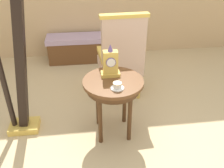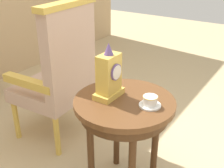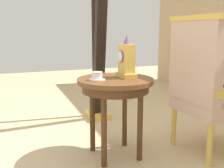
{
  "view_description": "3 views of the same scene",
  "coord_description": "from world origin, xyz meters",
  "px_view_note": "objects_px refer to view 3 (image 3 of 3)",
  "views": [
    {
      "loc": [
        -0.31,
        -2.01,
        1.86
      ],
      "look_at": [
        -0.05,
        0.02,
        0.63
      ],
      "focal_mm": 39.28,
      "sensor_mm": 36.0,
      "label": 1
    },
    {
      "loc": [
        -1.3,
        -0.72,
        1.46
      ],
      "look_at": [
        0.03,
        0.18,
        0.7
      ],
      "focal_mm": 45.77,
      "sensor_mm": 36.0,
      "label": 2
    },
    {
      "loc": [
        1.88,
        -0.71,
        1.02
      ],
      "look_at": [
        -0.0,
        0.01,
        0.62
      ],
      "focal_mm": 42.39,
      "sensor_mm": 36.0,
      "label": 3
    }
  ],
  "objects_px": {
    "side_table": "(115,89)",
    "teacup_left": "(97,76)",
    "harp": "(98,59)",
    "mantel_clock": "(126,61)",
    "armchair": "(204,84)"
  },
  "relations": [
    {
      "from": "side_table",
      "to": "harp",
      "type": "distance_m",
      "value": 0.97
    },
    {
      "from": "teacup_left",
      "to": "mantel_clock",
      "type": "bearing_deg",
      "value": 97.27
    },
    {
      "from": "harp",
      "to": "teacup_left",
      "type": "bearing_deg",
      "value": -18.39
    },
    {
      "from": "teacup_left",
      "to": "armchair",
      "type": "height_order",
      "value": "armchair"
    },
    {
      "from": "mantel_clock",
      "to": "armchair",
      "type": "bearing_deg",
      "value": 70.97
    },
    {
      "from": "teacup_left",
      "to": "armchair",
      "type": "bearing_deg",
      "value": 78.43
    },
    {
      "from": "mantel_clock",
      "to": "side_table",
      "type": "bearing_deg",
      "value": -81.65
    },
    {
      "from": "teacup_left",
      "to": "side_table",
      "type": "bearing_deg",
      "value": 96.59
    },
    {
      "from": "mantel_clock",
      "to": "harp",
      "type": "height_order",
      "value": "harp"
    },
    {
      "from": "armchair",
      "to": "harp",
      "type": "xyz_separation_m",
      "value": [
        -1.14,
        -0.55,
        0.11
      ]
    },
    {
      "from": "mantel_clock",
      "to": "armchair",
      "type": "relative_size",
      "value": 0.29
    },
    {
      "from": "mantel_clock",
      "to": "armchair",
      "type": "xyz_separation_m",
      "value": [
        0.21,
        0.61,
        -0.2
      ]
    },
    {
      "from": "side_table",
      "to": "teacup_left",
      "type": "bearing_deg",
      "value": -83.41
    },
    {
      "from": "side_table",
      "to": "mantel_clock",
      "type": "distance_m",
      "value": 0.24
    },
    {
      "from": "teacup_left",
      "to": "harp",
      "type": "xyz_separation_m",
      "value": [
        -0.97,
        0.32,
        0.02
      ]
    }
  ]
}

